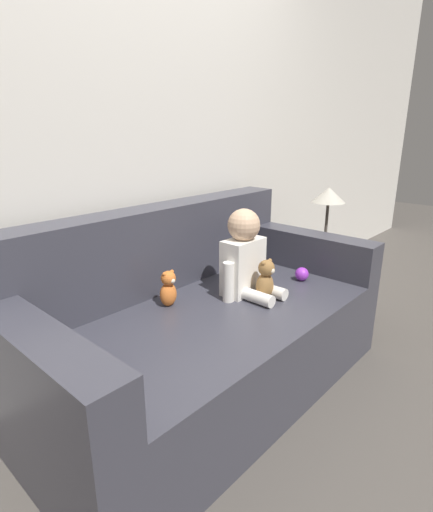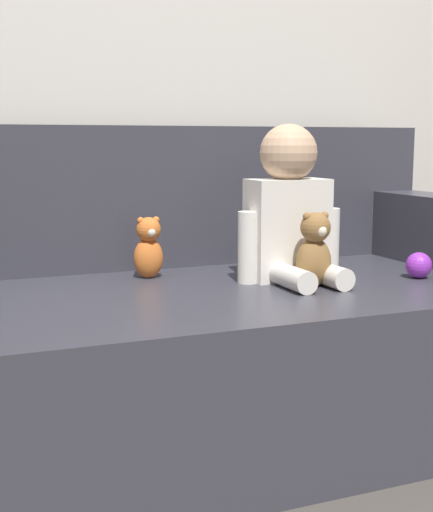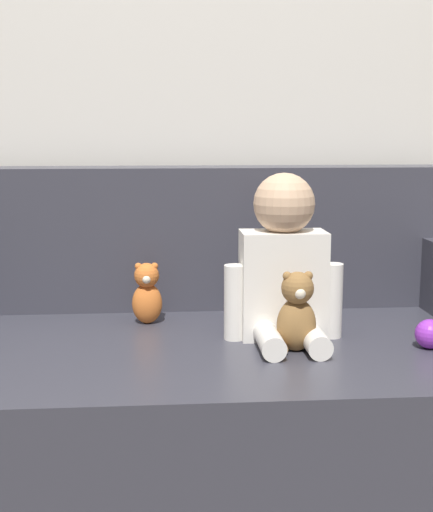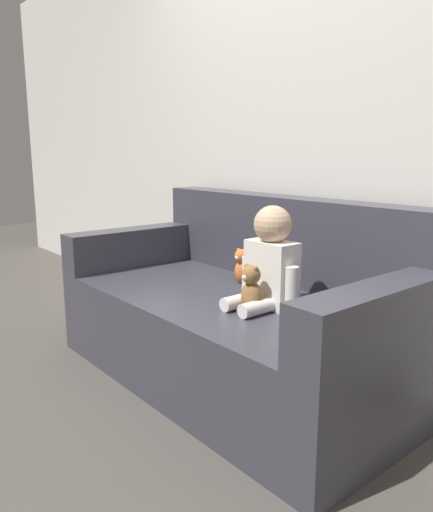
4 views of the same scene
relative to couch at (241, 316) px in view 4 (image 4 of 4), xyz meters
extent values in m
plane|color=#4C4742|center=(0.00, -0.06, -0.30)|extent=(12.00, 12.00, 0.00)
cube|color=silver|center=(0.00, 0.49, 1.00)|extent=(8.00, 0.05, 2.60)
cube|color=#383842|center=(0.00, -0.06, -0.09)|extent=(1.78, 0.92, 0.43)
cube|color=#383842|center=(0.00, 0.31, 0.34)|extent=(1.78, 0.18, 0.43)
cube|color=#383842|center=(-0.81, -0.06, 0.23)|extent=(0.16, 0.92, 0.22)
cube|color=#383842|center=(0.81, -0.06, 0.23)|extent=(0.16, 0.92, 0.22)
cube|color=white|center=(0.25, -0.05, 0.27)|extent=(0.22, 0.12, 0.28)
sphere|color=tan|center=(0.25, -0.05, 0.48)|extent=(0.16, 0.16, 0.16)
cylinder|color=white|center=(0.19, -0.20, 0.16)|extent=(0.06, 0.16, 0.06)
cylinder|color=white|center=(0.31, -0.20, 0.16)|extent=(0.06, 0.16, 0.06)
cylinder|color=white|center=(0.12, -0.07, 0.22)|extent=(0.05, 0.05, 0.20)
cylinder|color=white|center=(0.38, -0.07, 0.22)|extent=(0.05, 0.05, 0.20)
ellipsoid|color=olive|center=(0.26, -0.18, 0.19)|extent=(0.10, 0.08, 0.13)
sphere|color=olive|center=(0.26, -0.19, 0.29)|extent=(0.08, 0.08, 0.08)
sphere|color=olive|center=(0.24, -0.19, 0.32)|extent=(0.02, 0.02, 0.02)
sphere|color=olive|center=(0.29, -0.19, 0.32)|extent=(0.02, 0.02, 0.02)
sphere|color=beige|center=(0.26, -0.22, 0.28)|extent=(0.03, 0.03, 0.03)
cylinder|color=olive|center=(0.22, -0.20, 0.14)|extent=(0.03, 0.05, 0.03)
cylinder|color=olive|center=(0.31, -0.20, 0.14)|extent=(0.03, 0.05, 0.03)
ellipsoid|color=orange|center=(-0.11, 0.10, 0.18)|extent=(0.09, 0.07, 0.12)
sphere|color=orange|center=(-0.11, 0.10, 0.26)|extent=(0.07, 0.07, 0.07)
sphere|color=orange|center=(-0.13, 0.10, 0.29)|extent=(0.02, 0.02, 0.02)
sphere|color=orange|center=(-0.09, 0.10, 0.29)|extent=(0.02, 0.02, 0.02)
sphere|color=beige|center=(-0.11, 0.07, 0.26)|extent=(0.02, 0.02, 0.02)
sphere|color=purple|center=(0.60, -0.19, 0.16)|extent=(0.07, 0.07, 0.07)
camera|label=1|loc=(-1.24, -1.23, 0.93)|focal=28.00mm
camera|label=2|loc=(-0.69, -1.83, 0.51)|focal=50.00mm
camera|label=3|loc=(-0.07, -1.87, 0.66)|focal=50.00mm
camera|label=4|loc=(1.70, -1.56, 0.78)|focal=35.00mm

